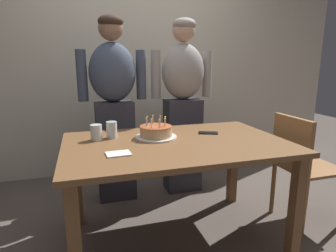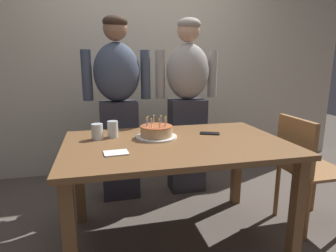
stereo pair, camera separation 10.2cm
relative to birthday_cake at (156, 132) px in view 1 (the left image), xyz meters
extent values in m
plane|color=#564C44|center=(0.11, -0.14, -0.78)|extent=(10.00, 10.00, 0.00)
cube|color=beige|center=(0.11, 1.41, 0.52)|extent=(5.20, 0.10, 2.60)
cube|color=brown|center=(0.11, -0.14, -0.06)|extent=(1.50, 0.96, 0.03)
cube|color=brown|center=(-0.57, -0.55, -0.43)|extent=(0.07, 0.07, 0.70)
cube|color=brown|center=(0.79, -0.55, -0.43)|extent=(0.07, 0.07, 0.70)
cube|color=brown|center=(-0.57, 0.27, -0.43)|extent=(0.07, 0.07, 0.70)
cube|color=brown|center=(0.79, 0.27, -0.43)|extent=(0.07, 0.07, 0.70)
cylinder|color=white|center=(0.00, 0.00, -0.03)|extent=(0.30, 0.30, 0.01)
cylinder|color=tan|center=(0.00, 0.00, 0.01)|extent=(0.23, 0.23, 0.07)
cylinder|color=#B75B33|center=(0.00, 0.00, 0.04)|extent=(0.23, 0.23, 0.01)
cylinder|color=beige|center=(0.07, 0.01, 0.07)|extent=(0.01, 0.01, 0.05)
sphere|color=#F9C64C|center=(0.07, 0.01, 0.11)|extent=(0.01, 0.01, 0.01)
cylinder|color=#93B7DB|center=(0.05, 0.05, 0.07)|extent=(0.01, 0.01, 0.05)
sphere|color=#F9C64C|center=(0.05, 0.05, 0.11)|extent=(0.01, 0.01, 0.01)
cylinder|color=beige|center=(-0.01, 0.07, 0.07)|extent=(0.01, 0.01, 0.05)
sphere|color=#F9C64C|center=(-0.01, 0.07, 0.11)|extent=(0.01, 0.01, 0.01)
cylinder|color=pink|center=(-0.05, 0.05, 0.07)|extent=(0.01, 0.01, 0.05)
sphere|color=#F9C64C|center=(-0.05, 0.05, 0.11)|extent=(0.01, 0.01, 0.01)
cylinder|color=#93B7DB|center=(-0.07, -0.01, 0.07)|extent=(0.01, 0.01, 0.05)
sphere|color=#F9C64C|center=(-0.07, -0.01, 0.11)|extent=(0.01, 0.01, 0.01)
cylinder|color=beige|center=(-0.05, -0.05, 0.07)|extent=(0.01, 0.01, 0.05)
sphere|color=#F9C64C|center=(-0.05, -0.05, 0.11)|extent=(0.01, 0.01, 0.01)
cylinder|color=#EAB266|center=(0.01, -0.07, 0.07)|extent=(0.01, 0.01, 0.05)
sphere|color=#F9C64C|center=(0.01, -0.07, 0.11)|extent=(0.01, 0.01, 0.01)
cylinder|color=#EAB266|center=(0.05, -0.05, 0.07)|extent=(0.01, 0.01, 0.05)
sphere|color=#F9C64C|center=(0.05, -0.05, 0.11)|extent=(0.01, 0.01, 0.01)
cylinder|color=silver|center=(-0.41, 0.05, 0.01)|extent=(0.08, 0.08, 0.11)
cylinder|color=silver|center=(-0.30, 0.09, 0.02)|extent=(0.08, 0.08, 0.12)
cube|color=black|center=(0.41, 0.01, -0.04)|extent=(0.16, 0.12, 0.01)
cube|color=white|center=(-0.31, -0.30, -0.04)|extent=(0.15, 0.12, 0.01)
cube|color=#33333D|center=(-0.22, 0.66, -0.32)|extent=(0.34, 0.23, 0.92)
ellipsoid|color=#424C60|center=(-0.22, 0.66, 0.40)|extent=(0.41, 0.27, 0.52)
sphere|color=#936B51|center=(-0.22, 0.66, 0.77)|extent=(0.21, 0.21, 0.21)
ellipsoid|color=#38281E|center=(-0.22, 0.65, 0.82)|extent=(0.21, 0.21, 0.12)
cylinder|color=#424C60|center=(0.04, 0.69, 0.37)|extent=(0.09, 0.09, 0.44)
cylinder|color=#424C60|center=(-0.48, 0.69, 0.37)|extent=(0.09, 0.09, 0.44)
cube|color=#33333D|center=(0.44, 0.66, -0.32)|extent=(0.34, 0.23, 0.92)
ellipsoid|color=#9E9993|center=(0.44, 0.66, 0.40)|extent=(0.41, 0.27, 0.52)
sphere|color=tan|center=(0.44, 0.66, 0.77)|extent=(0.21, 0.21, 0.21)
ellipsoid|color=gray|center=(0.44, 0.65, 0.82)|extent=(0.21, 0.21, 0.12)
cylinder|color=#9E9993|center=(0.70, 0.69, 0.37)|extent=(0.09, 0.09, 0.44)
cylinder|color=#9E9993|center=(0.18, 0.69, 0.37)|extent=(0.09, 0.09, 0.44)
cube|color=olive|center=(1.20, -0.20, -0.32)|extent=(0.42, 0.42, 0.02)
cube|color=olive|center=(1.01, -0.20, -0.11)|extent=(0.04, 0.40, 0.40)
cylinder|color=olive|center=(1.38, -0.02, -0.56)|extent=(0.04, 0.04, 0.45)
cylinder|color=olive|center=(1.02, -0.38, -0.56)|extent=(0.04, 0.04, 0.45)
cylinder|color=olive|center=(1.02, -0.02, -0.56)|extent=(0.04, 0.04, 0.45)
camera|label=1|loc=(-0.49, -1.92, 0.49)|focal=30.60mm
camera|label=2|loc=(-0.39, -1.95, 0.49)|focal=30.60mm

